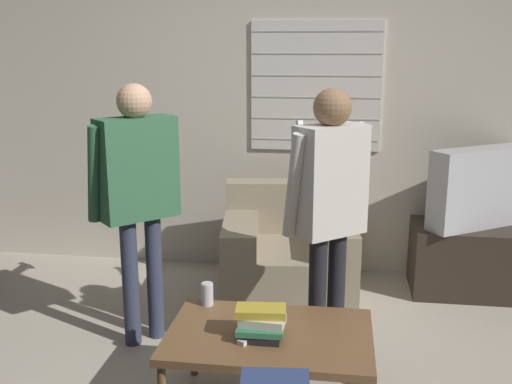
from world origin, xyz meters
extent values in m
cube|color=beige|center=(0.00, 2.03, 1.27)|extent=(5.20, 0.06, 2.55)
cube|color=silver|center=(0.22, 1.99, 1.49)|extent=(1.01, 0.02, 0.99)
cube|color=#A4A099|center=(0.22, 1.98, 1.08)|extent=(0.99, 0.00, 0.01)
cube|color=#A4A099|center=(0.22, 1.98, 1.25)|extent=(0.99, 0.00, 0.01)
cube|color=#A4A099|center=(0.22, 1.98, 1.41)|extent=(0.99, 0.00, 0.01)
cube|color=#A4A099|center=(0.22, 1.98, 1.58)|extent=(0.99, 0.00, 0.01)
cube|color=#A4A099|center=(0.22, 1.98, 1.74)|extent=(0.99, 0.00, 0.01)
cube|color=#A4A099|center=(0.22, 1.98, 1.91)|extent=(0.99, 0.00, 0.01)
cube|color=gray|center=(0.07, 1.35, 0.21)|extent=(1.01, 0.98, 0.42)
cube|color=gray|center=(0.03, 1.68, 0.61)|extent=(0.93, 0.31, 0.39)
cube|color=gray|center=(0.41, 1.39, 0.51)|extent=(0.34, 0.90, 0.19)
cube|color=gray|center=(-0.26, 1.30, 0.51)|extent=(0.34, 0.90, 0.19)
cube|color=brown|center=(0.11, -0.05, 0.42)|extent=(1.00, 0.67, 0.04)
cylinder|color=brown|center=(-0.35, 0.25, 0.20)|extent=(0.04, 0.04, 0.40)
cylinder|color=brown|center=(0.57, 0.25, 0.20)|extent=(0.04, 0.04, 0.40)
cube|color=#33281E|center=(1.42, 1.67, 0.26)|extent=(0.87, 0.51, 0.51)
cube|color=#B2B2B7|center=(1.42, 1.67, 0.80)|extent=(0.76, 0.60, 0.58)
cube|color=black|center=(1.36, 1.76, 0.80)|extent=(0.56, 0.38, 0.47)
cylinder|color=#33384C|center=(-0.81, 0.54, 0.40)|extent=(0.10, 0.10, 0.80)
cylinder|color=#33384C|center=(-0.70, 0.66, 0.40)|extent=(0.10, 0.10, 0.80)
cube|color=#336642|center=(-0.76, 0.60, 1.10)|extent=(0.47, 0.46, 0.60)
sphere|color=tan|center=(-0.76, 0.60, 1.49)|extent=(0.20, 0.20, 0.20)
cylinder|color=#336642|center=(-0.96, 0.46, 1.09)|extent=(0.16, 0.16, 0.57)
cylinder|color=#336642|center=(-0.75, 0.95, 1.22)|extent=(0.42, 0.42, 0.36)
cube|color=white|center=(-0.92, 1.12, 1.07)|extent=(0.09, 0.09, 0.12)
cylinder|color=black|center=(0.32, 0.42, 0.40)|extent=(0.10, 0.10, 0.80)
cylinder|color=black|center=(0.42, 0.50, 0.40)|extent=(0.10, 0.10, 0.80)
cube|color=beige|center=(0.37, 0.46, 1.10)|extent=(0.42, 0.40, 0.60)
sphere|color=#846042|center=(0.37, 0.46, 1.49)|extent=(0.20, 0.20, 0.20)
cylinder|color=beige|center=(0.18, 0.35, 1.08)|extent=(0.15, 0.16, 0.57)
cylinder|color=beige|center=(0.35, 0.81, 1.32)|extent=(0.43, 0.48, 0.15)
cube|color=white|center=(0.17, 1.02, 1.28)|extent=(0.06, 0.06, 0.13)
cube|color=black|center=(0.08, -0.12, 0.46)|extent=(0.18, 0.15, 0.04)
cube|color=#33754C|center=(0.07, -0.12, 0.49)|extent=(0.23, 0.16, 0.03)
cube|color=beige|center=(0.08, -0.11, 0.53)|extent=(0.22, 0.14, 0.04)
cube|color=gold|center=(0.07, -0.09, 0.57)|extent=(0.25, 0.15, 0.04)
cylinder|color=silver|center=(-0.26, 0.22, 0.50)|extent=(0.07, 0.07, 0.12)
cylinder|color=silver|center=(-0.26, 0.22, 0.56)|extent=(0.06, 0.06, 0.00)
cube|color=white|center=(0.02, -0.15, 0.45)|extent=(0.09, 0.13, 0.02)
camera|label=1|loc=(0.42, -2.71, 1.80)|focal=42.00mm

